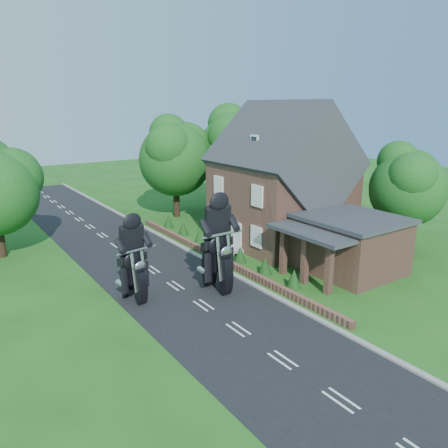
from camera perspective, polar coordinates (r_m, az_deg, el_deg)
ground at (r=22.67m, az=-2.71°, el=-10.58°), size 120.00×120.00×0.00m
road at (r=22.66m, az=-2.71°, el=-10.56°), size 7.00×80.00×0.02m
kerb at (r=24.57m, az=4.61°, el=-8.32°), size 0.30×80.00×0.12m
garden_wall at (r=28.62m, az=-0.69°, el=-4.48°), size 0.30×22.00×0.40m
house at (r=32.02m, az=7.55°, el=5.20°), size 9.54×8.64×10.24m
annex at (r=27.62m, az=15.84°, el=-2.39°), size 7.05×5.94×3.44m
tree_annex_side at (r=33.25m, az=23.12°, el=5.09°), size 5.64×5.20×7.48m
tree_house_right at (r=38.01m, az=11.93°, el=7.88°), size 6.51×6.00×8.40m
tree_behind_house at (r=41.89m, az=2.06°, el=10.29°), size 7.81×7.20×10.08m
tree_behind_left at (r=39.53m, az=-5.93°, el=9.20°), size 6.94×6.40×9.16m
shrub_a at (r=24.71m, az=9.11°, el=-7.10°), size 0.90×0.90×1.10m
shrub_b at (r=26.44m, az=5.37°, el=-5.45°), size 0.90×0.90×1.10m
shrub_c at (r=28.27m, az=2.13°, el=-3.99°), size 0.90×0.90×1.10m
shrub_d at (r=32.22m, az=-3.18°, el=-1.56°), size 0.90×0.90×1.10m
shrub_e at (r=34.30m, az=-5.36°, el=-0.56°), size 0.90×0.90×1.10m
shrub_f at (r=36.43m, az=-7.29°, el=0.33°), size 0.90×0.90×1.10m
motorcycle_lead at (r=24.04m, az=-0.86°, el=-6.84°), size 0.49×1.79×1.66m
motorcycle_follow at (r=23.34m, az=-11.64°, el=-8.19°), size 0.60×1.56×1.42m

